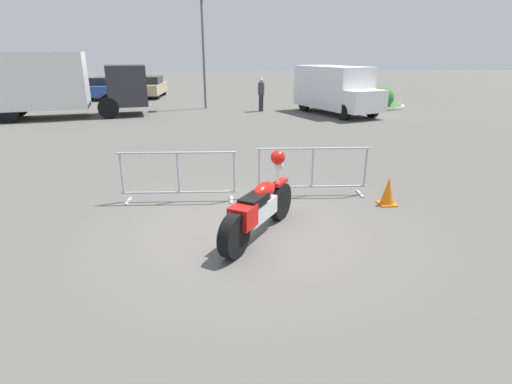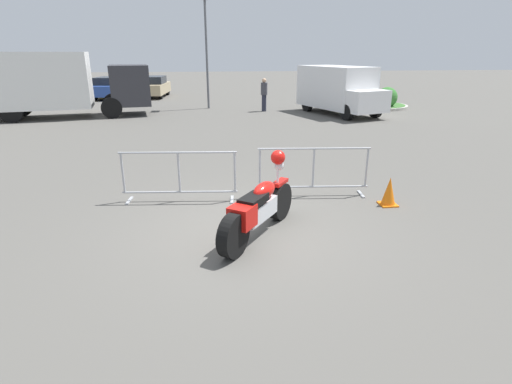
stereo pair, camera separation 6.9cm
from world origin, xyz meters
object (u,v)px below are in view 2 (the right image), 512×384
at_px(crowd_barrier_far, 313,171).
at_px(parked_car_yellow, 67,87).
at_px(traffic_cone, 389,192).
at_px(delivery_van, 338,89).
at_px(motorcycle, 259,208).
at_px(street_lamp, 206,37).
at_px(parked_car_tan, 153,87).
at_px(parked_car_blue, 111,87).
at_px(box_truck, 53,82).
at_px(crowd_barrier_near, 179,176).
at_px(pedestrian, 264,93).

relative_size(crowd_barrier_far, parked_car_yellow, 0.53).
relative_size(crowd_barrier_far, traffic_cone, 4.07).
bearing_deg(delivery_van, parked_car_yellow, -138.77).
height_order(delivery_van, parked_car_yellow, delivery_van).
height_order(motorcycle, street_lamp, street_lamp).
height_order(motorcycle, delivery_van, delivery_van).
bearing_deg(parked_car_tan, parked_car_blue, 102.76).
distance_m(delivery_van, parked_car_tan, 13.76).
distance_m(crowd_barrier_far, box_truck, 15.37).
height_order(crowd_barrier_far, parked_car_tan, parked_car_tan).
bearing_deg(parked_car_yellow, crowd_barrier_near, -152.72).
bearing_deg(parked_car_yellow, pedestrian, -116.75).
xyz_separation_m(crowd_barrier_near, parked_car_blue, (-5.74, 20.66, 0.15)).
bearing_deg(parked_car_yellow, delivery_van, -114.56).
bearing_deg(crowd_barrier_near, street_lamp, 87.07).
height_order(box_truck, parked_car_yellow, box_truck).
bearing_deg(delivery_van, traffic_cone, -32.60).
bearing_deg(pedestrian, parked_car_tan, 124.55).
bearing_deg(street_lamp, delivery_van, -24.02).
bearing_deg(crowd_barrier_far, box_truck, 127.21).
distance_m(box_truck, parked_car_yellow, 8.70).
bearing_deg(crowd_barrier_near, parked_car_blue, 105.53).
relative_size(delivery_van, parked_car_tan, 1.26).
xyz_separation_m(motorcycle, street_lamp, (-0.68, 16.50, 3.20)).
relative_size(motorcycle, traffic_cone, 3.49).
relative_size(crowd_barrier_near, parked_car_tan, 0.56).
xyz_separation_m(crowd_barrier_far, parked_car_yellow, (-11.37, 20.60, 0.20)).
bearing_deg(box_truck, street_lamp, 8.66).
bearing_deg(crowd_barrier_far, crowd_barrier_near, 180.00).
relative_size(parked_car_blue, pedestrian, 2.50).
bearing_deg(parked_car_blue, delivery_van, -119.73).
bearing_deg(box_truck, parked_car_tan, 58.61).
xyz_separation_m(parked_car_blue, parked_car_tan, (2.78, 0.39, 0.00)).
bearing_deg(motorcycle, pedestrian, 26.42).
xyz_separation_m(motorcycle, delivery_van, (5.76, 13.63, 0.73)).
xyz_separation_m(crowd_barrier_near, delivery_van, (7.18, 11.77, 0.68)).
relative_size(parked_car_yellow, parked_car_tan, 1.06).
bearing_deg(pedestrian, box_truck, 179.94).
distance_m(crowd_barrier_near, box_truck, 13.84).
distance_m(box_truck, street_lamp, 7.85).
bearing_deg(crowd_barrier_far, parked_car_blue, 112.58).
xyz_separation_m(parked_car_blue, street_lamp, (6.49, -6.03, 3.01)).
distance_m(parked_car_blue, parked_car_tan, 2.81).
bearing_deg(parked_car_blue, parked_car_tan, -77.24).
relative_size(motorcycle, parked_car_yellow, 0.46).
height_order(motorcycle, pedestrian, pedestrian).
xyz_separation_m(delivery_van, traffic_cone, (-2.93, -12.52, -0.95)).
xyz_separation_m(parked_car_yellow, street_lamp, (9.27, -5.97, 2.96)).
bearing_deg(parked_car_tan, traffic_cone, -156.90).
height_order(crowd_barrier_far, box_truck, box_truck).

